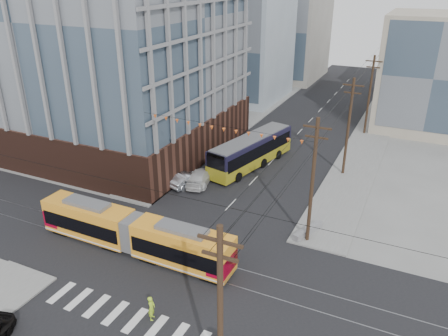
# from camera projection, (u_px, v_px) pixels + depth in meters

# --- Properties ---
(ground) EXTENTS (160.00, 160.00, 0.00)m
(ground) POSITION_uv_depth(u_px,v_px,m) (151.00, 290.00, 31.49)
(ground) COLOR slate
(office_building) EXTENTS (30.00, 25.00, 28.60)m
(office_building) POSITION_uv_depth(u_px,v_px,m) (98.00, 32.00, 53.19)
(office_building) COLOR #381E16
(office_building) RESTS_ON ground
(bg_bldg_nw_near) EXTENTS (18.00, 16.00, 18.00)m
(bg_bldg_nw_near) POSITION_uv_depth(u_px,v_px,m) (233.00, 46.00, 77.33)
(bg_bldg_nw_near) COLOR #8C99A5
(bg_bldg_nw_near) RESTS_ON ground
(bg_bldg_ne_near) EXTENTS (14.00, 14.00, 16.00)m
(bg_bldg_ne_near) POSITION_uv_depth(u_px,v_px,m) (434.00, 73.00, 61.56)
(bg_bldg_ne_near) COLOR gray
(bg_bldg_ne_near) RESTS_ON ground
(bg_bldg_nw_far) EXTENTS (16.00, 18.00, 20.00)m
(bg_bldg_nw_far) POSITION_uv_depth(u_px,v_px,m) (285.00, 29.00, 92.25)
(bg_bldg_nw_far) COLOR gray
(bg_bldg_nw_far) RESTS_ON ground
(utility_pole_near) EXTENTS (0.30, 0.30, 11.00)m
(utility_pole_near) POSITION_uv_depth(u_px,v_px,m) (220.00, 324.00, 20.97)
(utility_pole_near) COLOR black
(utility_pole_near) RESTS_ON ground
(utility_pole_far) EXTENTS (0.30, 0.30, 11.00)m
(utility_pole_far) POSITION_uv_depth(u_px,v_px,m) (383.00, 75.00, 72.11)
(utility_pole_far) COLOR black
(utility_pole_far) RESTS_ON ground
(streetcar) EXTENTS (17.42, 2.61, 3.35)m
(streetcar) POSITION_uv_depth(u_px,v_px,m) (133.00, 233.00, 35.27)
(streetcar) COLOR orange
(streetcar) RESTS_ON ground
(city_bus) EXTENTS (5.76, 13.47, 3.73)m
(city_bus) POSITION_uv_depth(u_px,v_px,m) (251.00, 151.00, 50.96)
(city_bus) COLOR black
(city_bus) RESTS_ON ground
(parked_car_silver) EXTENTS (2.68, 4.67, 1.46)m
(parked_car_silver) POSITION_uv_depth(u_px,v_px,m) (187.00, 179.00, 46.68)
(parked_car_silver) COLOR #AAAFBA
(parked_car_silver) RESTS_ON ground
(parked_car_white) EXTENTS (3.18, 5.63, 1.54)m
(parked_car_white) POSITION_uv_depth(u_px,v_px,m) (200.00, 177.00, 47.03)
(parked_car_white) COLOR silver
(parked_car_white) RESTS_ON ground
(parked_car_grey) EXTENTS (4.07, 5.69, 1.44)m
(parked_car_grey) POSITION_uv_depth(u_px,v_px,m) (235.00, 150.00, 54.52)
(parked_car_grey) COLOR #4C4D50
(parked_car_grey) RESTS_ON ground
(pedestrian) EXTENTS (0.60, 0.75, 1.78)m
(pedestrian) POSITION_uv_depth(u_px,v_px,m) (152.00, 308.00, 28.50)
(pedestrian) COLOR #AADC27
(pedestrian) RESTS_ON ground
(jersey_barrier) EXTENTS (2.03, 3.66, 0.72)m
(jersey_barrier) POSITION_uv_depth(u_px,v_px,m) (308.00, 231.00, 37.95)
(jersey_barrier) COLOR #5D5C63
(jersey_barrier) RESTS_ON ground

